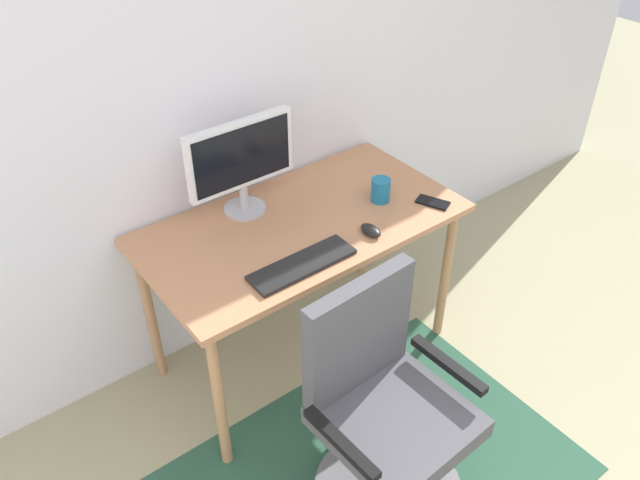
{
  "coord_description": "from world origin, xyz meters",
  "views": [
    {
      "loc": [
        -1.06,
        0.0,
        2.3
      ],
      "look_at": [
        0.1,
        1.52,
        0.87
      ],
      "focal_mm": 36.01,
      "sensor_mm": 36.0,
      "label": 1
    }
  ],
  "objects_px": {
    "cell_phone": "(434,203)",
    "office_chair": "(385,429)",
    "coffee_cup": "(381,191)",
    "monitor": "(242,160)",
    "keyboard": "(303,265)",
    "computer_mouse": "(371,231)",
    "desk": "(303,237)"
  },
  "relations": [
    {
      "from": "cell_phone",
      "to": "office_chair",
      "type": "height_order",
      "value": "office_chair"
    },
    {
      "from": "monitor",
      "to": "cell_phone",
      "type": "relative_size",
      "value": 3.41
    },
    {
      "from": "keyboard",
      "to": "desk",
      "type": "bearing_deg",
      "value": 54.23
    },
    {
      "from": "monitor",
      "to": "keyboard",
      "type": "relative_size",
      "value": 1.11
    },
    {
      "from": "keyboard",
      "to": "computer_mouse",
      "type": "distance_m",
      "value": 0.34
    },
    {
      "from": "keyboard",
      "to": "cell_phone",
      "type": "xyz_separation_m",
      "value": [
        0.7,
        0.01,
        -0.0
      ]
    },
    {
      "from": "cell_phone",
      "to": "office_chair",
      "type": "relative_size",
      "value": 0.15
    },
    {
      "from": "desk",
      "to": "computer_mouse",
      "type": "relative_size",
      "value": 12.89
    },
    {
      "from": "desk",
      "to": "keyboard",
      "type": "bearing_deg",
      "value": -125.77
    },
    {
      "from": "monitor",
      "to": "cell_phone",
      "type": "bearing_deg",
      "value": -33.94
    },
    {
      "from": "computer_mouse",
      "to": "office_chair",
      "type": "bearing_deg",
      "value": -125.26
    },
    {
      "from": "desk",
      "to": "cell_phone",
      "type": "distance_m",
      "value": 0.58
    },
    {
      "from": "monitor",
      "to": "computer_mouse",
      "type": "bearing_deg",
      "value": -55.7
    },
    {
      "from": "coffee_cup",
      "to": "keyboard",
      "type": "bearing_deg",
      "value": -163.17
    },
    {
      "from": "computer_mouse",
      "to": "cell_phone",
      "type": "bearing_deg",
      "value": 0.63
    },
    {
      "from": "monitor",
      "to": "cell_phone",
      "type": "xyz_separation_m",
      "value": [
        0.67,
        -0.45,
        -0.24
      ]
    },
    {
      "from": "computer_mouse",
      "to": "coffee_cup",
      "type": "relative_size",
      "value": 1.0
    },
    {
      "from": "cell_phone",
      "to": "monitor",
      "type": "bearing_deg",
      "value": 122.07
    },
    {
      "from": "coffee_cup",
      "to": "cell_phone",
      "type": "height_order",
      "value": "coffee_cup"
    },
    {
      "from": "monitor",
      "to": "desk",
      "type": "bearing_deg",
      "value": -56.78
    },
    {
      "from": "monitor",
      "to": "keyboard",
      "type": "xyz_separation_m",
      "value": [
        -0.03,
        -0.46,
        -0.24
      ]
    },
    {
      "from": "cell_phone",
      "to": "coffee_cup",
      "type": "bearing_deg",
      "value": 112.35
    },
    {
      "from": "computer_mouse",
      "to": "coffee_cup",
      "type": "bearing_deg",
      "value": 39.65
    },
    {
      "from": "coffee_cup",
      "to": "cell_phone",
      "type": "xyz_separation_m",
      "value": [
        0.16,
        -0.16,
        -0.05
      ]
    },
    {
      "from": "cell_phone",
      "to": "office_chair",
      "type": "xyz_separation_m",
      "value": [
        -0.74,
        -0.54,
        -0.4
      ]
    },
    {
      "from": "computer_mouse",
      "to": "coffee_cup",
      "type": "height_order",
      "value": "coffee_cup"
    },
    {
      "from": "desk",
      "to": "keyboard",
      "type": "distance_m",
      "value": 0.31
    },
    {
      "from": "cell_phone",
      "to": "office_chair",
      "type": "distance_m",
      "value": 0.99
    },
    {
      "from": "monitor",
      "to": "office_chair",
      "type": "height_order",
      "value": "monitor"
    },
    {
      "from": "monitor",
      "to": "computer_mouse",
      "type": "relative_size",
      "value": 4.6
    },
    {
      "from": "coffee_cup",
      "to": "office_chair",
      "type": "height_order",
      "value": "office_chair"
    },
    {
      "from": "coffee_cup",
      "to": "cell_phone",
      "type": "relative_size",
      "value": 0.74
    }
  ]
}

